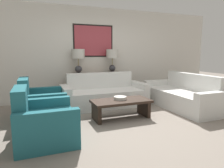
{
  "coord_description": "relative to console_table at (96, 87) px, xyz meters",
  "views": [
    {
      "loc": [
        -1.64,
        -3.3,
        1.35
      ],
      "look_at": [
        0.0,
        0.9,
        0.65
      ],
      "focal_mm": 32.0,
      "sensor_mm": 36.0,
      "label": 1
    }
  ],
  "objects": [
    {
      "name": "ground_plane",
      "position": [
        0.0,
        -2.16,
        -0.4
      ],
      "size": [
        20.0,
        20.0,
        0.0
      ],
      "primitive_type": "plane",
      "color": "slate"
    },
    {
      "name": "back_wall",
      "position": [
        0.0,
        0.28,
        0.94
      ],
      "size": [
        8.12,
        0.12,
        2.65
      ],
      "color": "beige",
      "rests_on": "ground_plane"
    },
    {
      "name": "console_table",
      "position": [
        0.0,
        0.0,
        0.0
      ],
      "size": [
        1.57,
        0.39,
        0.79
      ],
      "color": "brown",
      "rests_on": "ground_plane"
    },
    {
      "name": "table_lamp_left",
      "position": [
        -0.5,
        0.0,
        0.85
      ],
      "size": [
        0.35,
        0.35,
        0.67
      ],
      "color": "#333338",
      "rests_on": "console_table"
    },
    {
      "name": "table_lamp_right",
      "position": [
        0.5,
        0.0,
        0.85
      ],
      "size": [
        0.35,
        0.35,
        0.67
      ],
      "color": "#333338",
      "rests_on": "console_table"
    },
    {
      "name": "couch_by_back_wall",
      "position": [
        0.0,
        -0.69,
        -0.12
      ],
      "size": [
        2.15,
        0.9,
        0.84
      ],
      "color": "silver",
      "rests_on": "ground_plane"
    },
    {
      "name": "couch_by_side",
      "position": [
        1.78,
        -1.54,
        -0.12
      ],
      "size": [
        0.9,
        2.15,
        0.84
      ],
      "color": "silver",
      "rests_on": "ground_plane"
    },
    {
      "name": "coffee_table",
      "position": [
        0.0,
        -1.78,
        -0.11
      ],
      "size": [
        1.21,
        0.58,
        0.39
      ],
      "color": "black",
      "rests_on": "ground_plane"
    },
    {
      "name": "decorative_bowl",
      "position": [
        0.0,
        -1.73,
        0.03
      ],
      "size": [
        0.27,
        0.27,
        0.06
      ],
      "color": "beige",
      "rests_on": "coffee_table"
    },
    {
      "name": "armchair_near_back_wall",
      "position": [
        -1.55,
        -1.2,
        -0.11
      ],
      "size": [
        0.86,
        0.97,
        0.86
      ],
      "color": "#1E5B66",
      "rests_on": "ground_plane"
    },
    {
      "name": "armchair_near_camera",
      "position": [
        -1.55,
        -2.36,
        -0.11
      ],
      "size": [
        0.86,
        0.97,
        0.86
      ],
      "color": "#1E5B66",
      "rests_on": "ground_plane"
    }
  ]
}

